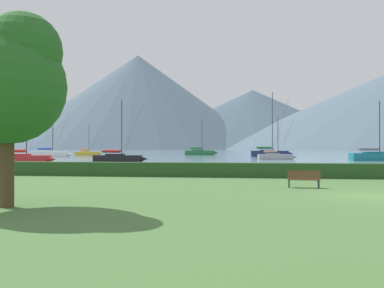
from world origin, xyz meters
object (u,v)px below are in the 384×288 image
(sailboat_slip_0, at_px, (270,153))
(sailboat_slip_2, at_px, (87,153))
(park_tree, at_px, (11,79))
(sailboat_slip_1, at_px, (23,158))
(sailboat_slip_7, at_px, (119,158))
(sailboat_slip_4, at_px, (376,156))
(park_bench_near_path, at_px, (304,178))
(sailboat_slip_5, at_px, (276,156))
(sailboat_slip_6, at_px, (200,152))
(sailboat_slip_3, at_px, (50,154))

(sailboat_slip_0, distance_m, sailboat_slip_2, 44.18)
(sailboat_slip_2, relative_size, park_tree, 1.07)
(park_tree, bearing_deg, sailboat_slip_1, 119.20)
(sailboat_slip_7, distance_m, park_tree, 42.34)
(sailboat_slip_1, distance_m, sailboat_slip_2, 48.00)
(sailboat_slip_0, distance_m, sailboat_slip_4, 28.74)
(park_bench_near_path, xyz_separation_m, park_tree, (-11.82, -8.87, 4.26))
(park_tree, bearing_deg, sailboat_slip_5, 76.70)
(sailboat_slip_0, distance_m, park_bench_near_path, 69.31)
(sailboat_slip_7, bearing_deg, park_bench_near_path, -59.62)
(sailboat_slip_5, bearing_deg, sailboat_slip_4, -17.43)
(sailboat_slip_5, relative_size, park_bench_near_path, 4.06)
(sailboat_slip_0, height_order, sailboat_slip_1, sailboat_slip_0)
(sailboat_slip_1, bearing_deg, sailboat_slip_4, 13.36)
(sailboat_slip_7, bearing_deg, sailboat_slip_4, 16.04)
(sailboat_slip_2, bearing_deg, sailboat_slip_6, 2.58)
(sailboat_slip_3, height_order, sailboat_slip_6, sailboat_slip_3)
(sailboat_slip_1, bearing_deg, park_tree, -66.89)
(sailboat_slip_3, bearing_deg, sailboat_slip_1, -83.41)
(park_bench_near_path, relative_size, park_tree, 0.24)
(sailboat_slip_5, height_order, sailboat_slip_7, sailboat_slip_7)
(sailboat_slip_2, relative_size, sailboat_slip_7, 0.91)
(sailboat_slip_1, relative_size, sailboat_slip_7, 1.20)
(sailboat_slip_3, xyz_separation_m, park_bench_near_path, (42.69, -56.17, -0.14))
(sailboat_slip_0, relative_size, sailboat_slip_4, 1.50)
(sailboat_slip_2, xyz_separation_m, sailboat_slip_7, (21.37, -42.17, 0.07))
(sailboat_slip_0, bearing_deg, sailboat_slip_5, -93.57)
(sailboat_slip_1, height_order, park_tree, sailboat_slip_1)
(sailboat_slip_0, bearing_deg, park_tree, -103.03)
(sailboat_slip_3, bearing_deg, sailboat_slip_7, -61.05)
(sailboat_slip_0, xyz_separation_m, sailboat_slip_5, (-0.14, -21.49, -0.25))
(sailboat_slip_5, height_order, park_tree, park_tree)
(sailboat_slip_0, height_order, sailboat_slip_6, sailboat_slip_0)
(sailboat_slip_4, relative_size, sailboat_slip_5, 1.31)
(sailboat_slip_3, height_order, sailboat_slip_5, sailboat_slip_3)
(sailboat_slip_0, height_order, park_bench_near_path, sailboat_slip_0)
(sailboat_slip_3, bearing_deg, sailboat_slip_5, -24.30)
(sailboat_slip_7, relative_size, park_bench_near_path, 4.89)
(sailboat_slip_5, xyz_separation_m, park_bench_near_path, (-1.58, -47.80, -0.00))
(sailboat_slip_2, distance_m, park_bench_near_path, 85.58)
(sailboat_slip_6, height_order, park_bench_near_path, sailboat_slip_6)
(sailboat_slip_3, distance_m, sailboat_slip_5, 45.05)
(sailboat_slip_6, bearing_deg, park_bench_near_path, -84.09)
(sailboat_slip_1, xyz_separation_m, sailboat_slip_4, (48.98, 17.30, 0.05))
(sailboat_slip_5, relative_size, sailboat_slip_6, 0.78)
(park_bench_near_path, bearing_deg, sailboat_slip_0, 92.49)
(sailboat_slip_7, distance_m, park_bench_near_path, 38.41)
(sailboat_slip_4, relative_size, park_tree, 1.28)
(sailboat_slip_1, relative_size, sailboat_slip_5, 1.44)
(sailboat_slip_5, relative_size, sailboat_slip_7, 0.83)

